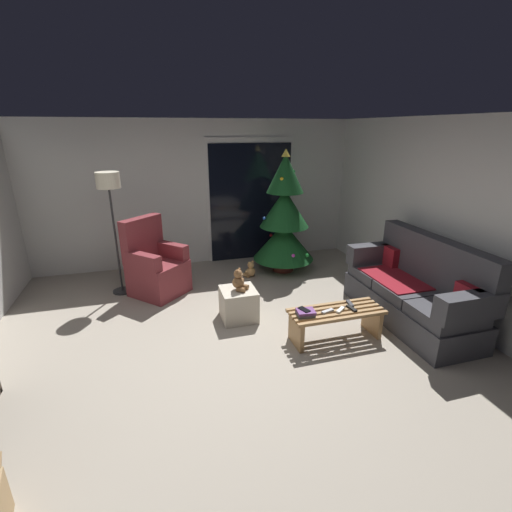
% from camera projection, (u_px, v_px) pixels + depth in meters
% --- Properties ---
extents(ground_plane, '(7.00, 7.00, 0.00)m').
position_uv_depth(ground_plane, '(239.00, 351.00, 4.05)').
color(ground_plane, '#9E9384').
extents(wall_back, '(5.72, 0.12, 2.50)m').
position_uv_depth(wall_back, '(197.00, 194.00, 6.40)').
color(wall_back, silver).
rests_on(wall_back, ground).
extents(wall_right, '(0.12, 6.00, 2.50)m').
position_uv_depth(wall_right, '(468.00, 224.00, 4.38)').
color(wall_right, silver).
rests_on(wall_right, ground).
extents(patio_door_frame, '(1.60, 0.02, 2.20)m').
position_uv_depth(patio_door_frame, '(251.00, 200.00, 6.64)').
color(patio_door_frame, silver).
rests_on(patio_door_frame, ground).
extents(patio_door_glass, '(1.50, 0.02, 2.10)m').
position_uv_depth(patio_door_glass, '(251.00, 203.00, 6.64)').
color(patio_door_glass, black).
rests_on(patio_door_glass, ground).
extents(couch, '(0.78, 1.94, 1.08)m').
position_uv_depth(couch, '(415.00, 291.00, 4.60)').
color(couch, '#3D3D42').
rests_on(couch, ground).
extents(coffee_table, '(1.10, 0.40, 0.37)m').
position_uv_depth(coffee_table, '(336.00, 319.00, 4.22)').
color(coffee_table, '#9E7547').
rests_on(coffee_table, ground).
extents(remote_black, '(0.06, 0.16, 0.02)m').
position_uv_depth(remote_black, '(352.00, 308.00, 4.19)').
color(remote_black, black).
rests_on(remote_black, coffee_table).
extents(remote_silver, '(0.16, 0.08, 0.02)m').
position_uv_depth(remote_silver, '(328.00, 311.00, 4.13)').
color(remote_silver, '#ADADB2').
rests_on(remote_silver, coffee_table).
extents(remote_white, '(0.15, 0.13, 0.02)m').
position_uv_depth(remote_white, '(340.00, 310.00, 4.16)').
color(remote_white, silver).
rests_on(remote_white, coffee_table).
extents(remote_graphite, '(0.07, 0.16, 0.02)m').
position_uv_depth(remote_graphite, '(350.00, 303.00, 4.31)').
color(remote_graphite, '#333338').
rests_on(remote_graphite, coffee_table).
extents(book_stack, '(0.22, 0.19, 0.06)m').
position_uv_depth(book_stack, '(306.00, 313.00, 4.05)').
color(book_stack, '#4C4C51').
rests_on(book_stack, coffee_table).
extents(cell_phone, '(0.12, 0.16, 0.01)m').
position_uv_depth(cell_phone, '(304.00, 309.00, 4.05)').
color(cell_phone, black).
rests_on(cell_phone, book_stack).
extents(christmas_tree, '(1.03, 1.03, 2.04)m').
position_uv_depth(christmas_tree, '(284.00, 220.00, 6.06)').
color(christmas_tree, '#4C1E19').
rests_on(christmas_tree, ground).
extents(armchair, '(0.97, 0.97, 1.13)m').
position_uv_depth(armchair, '(156.00, 267.00, 5.37)').
color(armchair, maroon).
rests_on(armchair, ground).
extents(floor_lamp, '(0.32, 0.32, 1.78)m').
position_uv_depth(floor_lamp, '(109.00, 192.00, 5.02)').
color(floor_lamp, '#2D2D30').
rests_on(floor_lamp, ground).
extents(ottoman, '(0.44, 0.44, 0.41)m').
position_uv_depth(ottoman, '(239.00, 304.00, 4.69)').
color(ottoman, beige).
rests_on(ottoman, ground).
extents(teddy_bear_chestnut, '(0.22, 0.21, 0.29)m').
position_uv_depth(teddy_bear_chestnut, '(239.00, 281.00, 4.57)').
color(teddy_bear_chestnut, brown).
rests_on(teddy_bear_chestnut, ottoman).
extents(teddy_bear_honey_by_tree, '(0.21, 0.21, 0.29)m').
position_uv_depth(teddy_bear_honey_by_tree, '(250.00, 270.00, 6.02)').
color(teddy_bear_honey_by_tree, tan).
rests_on(teddy_bear_honey_by_tree, ground).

